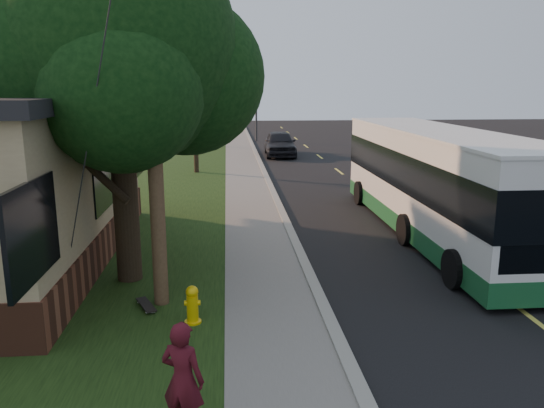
{
  "coord_description": "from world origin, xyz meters",
  "views": [
    {
      "loc": [
        -1.89,
        -9.4,
        4.46
      ],
      "look_at": [
        -0.78,
        3.77,
        1.5
      ],
      "focal_mm": 35.0,
      "sensor_mm": 36.0,
      "label": 1
    }
  ],
  "objects_px": {
    "fire_hydrant": "(192,305)",
    "bare_tree_far": "(212,120)",
    "bare_tree_near": "(195,132)",
    "leafy_tree": "(119,52)",
    "distant_car": "(280,143)",
    "skateboarder": "(183,380)",
    "skateboard_main": "(146,305)",
    "utility_pole": "(151,76)",
    "traffic_signal": "(256,102)",
    "transit_bus": "(437,180)"
  },
  "relations": [
    {
      "from": "fire_hydrant",
      "to": "bare_tree_far",
      "type": "distance_m",
      "value": 30.04
    },
    {
      "from": "bare_tree_near",
      "to": "bare_tree_far",
      "type": "xyz_separation_m",
      "value": [
        0.5,
        12.0,
        -0.15
      ]
    },
    {
      "from": "fire_hydrant",
      "to": "leafy_tree",
      "type": "bearing_deg",
      "value": 120.67
    },
    {
      "from": "bare_tree_near",
      "to": "distant_car",
      "type": "xyz_separation_m",
      "value": [
        5.0,
        6.62,
        -1.34
      ]
    },
    {
      "from": "skateboarder",
      "to": "skateboard_main",
      "type": "relative_size",
      "value": 1.86
    },
    {
      "from": "bare_tree_far",
      "to": "skateboarder",
      "type": "relative_size",
      "value": 2.57
    },
    {
      "from": "utility_pole",
      "to": "skateboarder",
      "type": "relative_size",
      "value": 5.77
    },
    {
      "from": "traffic_signal",
      "to": "leafy_tree",
      "type": "bearing_deg",
      "value": -98.47
    },
    {
      "from": "utility_pole",
      "to": "transit_bus",
      "type": "xyz_separation_m",
      "value": [
        7.66,
        4.76,
        -2.93
      ]
    },
    {
      "from": "utility_pole",
      "to": "transit_bus",
      "type": "bearing_deg",
      "value": 31.85
    },
    {
      "from": "traffic_signal",
      "to": "distant_car",
      "type": "bearing_deg",
      "value": -83.91
    },
    {
      "from": "skateboarder",
      "to": "skateboard_main",
      "type": "bearing_deg",
      "value": -52.85
    },
    {
      "from": "transit_bus",
      "to": "distant_car",
      "type": "xyz_separation_m",
      "value": [
        -2.86,
        18.87,
        -0.89
      ]
    },
    {
      "from": "leafy_tree",
      "to": "skateboarder",
      "type": "bearing_deg",
      "value": -74.39
    },
    {
      "from": "bare_tree_far",
      "to": "transit_bus",
      "type": "xyz_separation_m",
      "value": [
        7.36,
        -24.25,
        -0.3
      ]
    },
    {
      "from": "bare_tree_near",
      "to": "distant_car",
      "type": "bearing_deg",
      "value": 52.94
    },
    {
      "from": "bare_tree_near",
      "to": "bare_tree_far",
      "type": "relative_size",
      "value": 1.07
    },
    {
      "from": "fire_hydrant",
      "to": "skateboarder",
      "type": "distance_m",
      "value": 3.36
    },
    {
      "from": "fire_hydrant",
      "to": "distant_car",
      "type": "relative_size",
      "value": 0.16
    },
    {
      "from": "bare_tree_near",
      "to": "distant_car",
      "type": "relative_size",
      "value": 0.91
    },
    {
      "from": "leafy_tree",
      "to": "bare_tree_far",
      "type": "relative_size",
      "value": 1.94
    },
    {
      "from": "skateboarder",
      "to": "utility_pole",
      "type": "bearing_deg",
      "value": -57.09
    },
    {
      "from": "bare_tree_far",
      "to": "transit_bus",
      "type": "height_order",
      "value": "bare_tree_far"
    },
    {
      "from": "skateboard_main",
      "to": "bare_tree_far",
      "type": "bearing_deg",
      "value": 88.85
    },
    {
      "from": "traffic_signal",
      "to": "skateboarder",
      "type": "relative_size",
      "value": 3.5
    },
    {
      "from": "leafy_tree",
      "to": "bare_tree_far",
      "type": "bearing_deg",
      "value": 87.55
    },
    {
      "from": "fire_hydrant",
      "to": "transit_bus",
      "type": "relative_size",
      "value": 0.06
    },
    {
      "from": "bare_tree_near",
      "to": "skateboarder",
      "type": "xyz_separation_m",
      "value": [
        1.0,
        -21.33,
        -1.3
      ]
    },
    {
      "from": "transit_bus",
      "to": "skateboard_main",
      "type": "distance_m",
      "value": 9.5
    },
    {
      "from": "skateboarder",
      "to": "skateboard_main",
      "type": "height_order",
      "value": "skateboarder"
    },
    {
      "from": "bare_tree_near",
      "to": "traffic_signal",
      "type": "bearing_deg",
      "value": 75.96
    },
    {
      "from": "leafy_tree",
      "to": "bare_tree_near",
      "type": "distance_m",
      "value": 15.66
    },
    {
      "from": "fire_hydrant",
      "to": "leafy_tree",
      "type": "xyz_separation_m",
      "value": [
        -1.57,
        2.65,
        4.73
      ]
    },
    {
      "from": "skateboard_main",
      "to": "distant_car",
      "type": "distance_m",
      "value": 24.39
    },
    {
      "from": "skateboarder",
      "to": "skateboard_main",
      "type": "distance_m",
      "value": 4.31
    },
    {
      "from": "skateboarder",
      "to": "skateboard_main",
      "type": "xyz_separation_m",
      "value": [
        -1.08,
        4.11,
        -0.73
      ]
    },
    {
      "from": "distant_car",
      "to": "bare_tree_near",
      "type": "bearing_deg",
      "value": -125.18
    },
    {
      "from": "fire_hydrant",
      "to": "bare_tree_near",
      "type": "xyz_separation_m",
      "value": [
        -0.9,
        18.0,
        1.72
      ]
    },
    {
      "from": "bare_tree_far",
      "to": "skateboard_main",
      "type": "distance_m",
      "value": 29.29
    },
    {
      "from": "utility_pole",
      "to": "distant_car",
      "type": "bearing_deg",
      "value": 78.5
    },
    {
      "from": "bare_tree_far",
      "to": "distant_car",
      "type": "bearing_deg",
      "value": -50.08
    },
    {
      "from": "utility_pole",
      "to": "leafy_tree",
      "type": "height_order",
      "value": "utility_pole"
    },
    {
      "from": "leafy_tree",
      "to": "fire_hydrant",
      "type": "bearing_deg",
      "value": -59.33
    },
    {
      "from": "transit_bus",
      "to": "skateboard_main",
      "type": "height_order",
      "value": "transit_bus"
    },
    {
      "from": "bare_tree_far",
      "to": "skateboarder",
      "type": "height_order",
      "value": "bare_tree_far"
    },
    {
      "from": "utility_pole",
      "to": "bare_tree_near",
      "type": "distance_m",
      "value": 17.19
    },
    {
      "from": "bare_tree_near",
      "to": "transit_bus",
      "type": "bearing_deg",
      "value": -57.32
    },
    {
      "from": "bare_tree_far",
      "to": "distant_car",
      "type": "relative_size",
      "value": 0.85
    },
    {
      "from": "skateboarder",
      "to": "fire_hydrant",
      "type": "bearing_deg",
      "value": -65.91
    },
    {
      "from": "bare_tree_far",
      "to": "traffic_signal",
      "type": "height_order",
      "value": "traffic_signal"
    }
  ]
}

